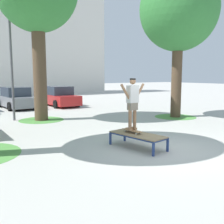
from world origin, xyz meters
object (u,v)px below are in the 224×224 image
(skate_box, at_px, (138,135))
(car_grey, at_px, (16,98))
(skateboard, at_px, (132,130))
(tree_near_right, at_px, (179,11))
(car_red, at_px, (60,97))
(skater, at_px, (133,100))
(light_post, at_px, (11,45))

(skate_box, bearing_deg, car_grey, 92.72)
(skateboard, height_order, tree_near_right, tree_near_right)
(car_red, bearing_deg, tree_near_right, -69.04)
(skateboard, relative_size, car_red, 0.19)
(tree_near_right, height_order, car_grey, tree_near_right)
(car_grey, relative_size, car_red, 1.02)
(car_grey, xyz_separation_m, car_red, (3.11, -0.39, 0.00))
(skate_box, height_order, car_grey, car_grey)
(skater, height_order, car_red, skater)
(skater, xyz_separation_m, light_post, (-1.99, 7.44, 2.29))
(tree_near_right, bearing_deg, skateboard, -148.55)
(skate_box, relative_size, car_grey, 0.47)
(skateboard, height_order, car_red, car_red)
(car_grey, distance_m, light_post, 6.29)
(skate_box, bearing_deg, light_post, 104.84)
(skate_box, distance_m, car_red, 12.80)
(skate_box, distance_m, tree_near_right, 8.80)
(car_red, height_order, light_post, light_post)
(skateboard, bearing_deg, skater, 93.09)
(skateboard, relative_size, car_grey, 0.19)
(tree_near_right, relative_size, car_grey, 1.87)
(skate_box, bearing_deg, tree_near_right, 33.26)
(skate_box, relative_size, skater, 1.18)
(skater, height_order, light_post, light_post)
(skateboard, height_order, light_post, light_post)
(skateboard, relative_size, light_post, 0.14)
(car_red, xyz_separation_m, light_post, (-4.53, -4.88, 3.13))
(tree_near_right, bearing_deg, light_post, 153.98)
(skater, bearing_deg, car_red, 78.36)
(skater, bearing_deg, car_grey, 92.59)
(car_red, bearing_deg, skater, -101.64)
(skate_box, xyz_separation_m, skater, (-0.04, 0.24, 1.12))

